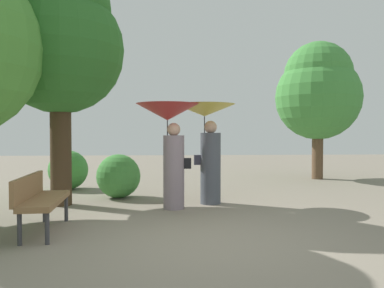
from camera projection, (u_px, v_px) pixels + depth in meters
The scene contains 8 objects.
ground_plane at pixel (204, 241), 5.23m from camera, with size 40.00×40.00×0.00m, color gray.
person_left at pixel (170, 132), 7.41m from camera, with size 1.19×1.19×2.00m.
person_right at pixel (207, 133), 7.94m from camera, with size 1.25×1.25×2.03m.
park_bench at pixel (39, 197), 5.67m from camera, with size 0.60×1.53×0.83m.
tree_near_left at pixel (60, 37), 7.72m from camera, with size 2.52×2.52×4.92m.
tree_near_right at pixel (318, 91), 12.18m from camera, with size 2.62×2.62×4.27m.
bush_path_left at pixel (118, 176), 8.66m from camera, with size 0.97×0.97×0.97m, color #428C3D.
bush_path_right at pixel (68, 170), 9.97m from camera, with size 1.00×1.00×1.00m, color #428C3D.
Camera 1 is at (-0.48, -5.17, 1.45)m, focal length 36.62 mm.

